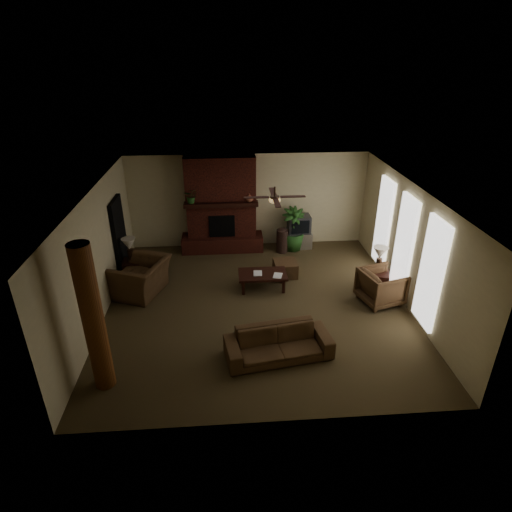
{
  "coord_description": "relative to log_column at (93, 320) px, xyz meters",
  "views": [
    {
      "loc": [
        -0.67,
        -8.44,
        5.49
      ],
      "look_at": [
        0.0,
        0.4,
        1.1
      ],
      "focal_mm": 29.61,
      "sensor_mm": 36.0,
      "label": 1
    }
  ],
  "objects": [
    {
      "name": "armchair_right",
      "position": [
        5.89,
        2.32,
        -0.94
      ],
      "size": [
        1.06,
        1.1,
        0.92
      ],
      "primitive_type": "imported",
      "rotation": [
        0.0,
        0.0,
        1.86
      ],
      "color": "#4F3721",
      "rests_on": "ground"
    },
    {
      "name": "coffee_table",
      "position": [
        3.14,
        3.16,
        -1.03
      ],
      "size": [
        1.2,
        0.7,
        0.43
      ],
      "color": "black",
      "rests_on": "ground"
    },
    {
      "name": "fireplace",
      "position": [
        2.15,
        5.62,
        -0.24
      ],
      "size": [
        2.4,
        0.7,
        2.8
      ],
      "color": "#562017",
      "rests_on": "ground"
    },
    {
      "name": "tv_stand",
      "position": [
        4.41,
        5.55,
        -1.15
      ],
      "size": [
        0.88,
        0.55,
        0.5
      ],
      "primitive_type": "cube",
      "rotation": [
        0.0,
        0.0,
        0.06
      ],
      "color": "silver",
      "rests_on": "ground"
    },
    {
      "name": "sofa",
      "position": [
        3.22,
        0.53,
        -1.0
      ],
      "size": [
        2.14,
        0.92,
        0.81
      ],
      "primitive_type": "imported",
      "rotation": [
        0.0,
        0.0,
        0.16
      ],
      "color": "#4F3721",
      "rests_on": "ground"
    },
    {
      "name": "floor_vase",
      "position": [
        3.91,
        5.26,
        -0.97
      ],
      "size": [
        0.34,
        0.34,
        0.77
      ],
      "color": "#33211C",
      "rests_on": "ground"
    },
    {
      "name": "book_a",
      "position": [
        2.91,
        3.15,
        -0.83
      ],
      "size": [
        0.22,
        0.04,
        0.29
      ],
      "primitive_type": "imported",
      "rotation": [
        0.0,
        0.0,
        -0.07
      ],
      "color": "#999999",
      "rests_on": "coffee_table"
    },
    {
      "name": "windows",
      "position": [
        6.4,
        2.6,
        -0.05
      ],
      "size": [
        0.08,
        3.65,
        2.35
      ],
      "color": "white",
      "rests_on": "ground"
    },
    {
      "name": "ceiling_fan",
      "position": [
        3.35,
        2.7,
        1.13
      ],
      "size": [
        1.35,
        1.35,
        0.37
      ],
      "color": "#302015",
      "rests_on": "ceiling"
    },
    {
      "name": "lamp_right",
      "position": [
        5.96,
        2.84,
        -0.4
      ],
      "size": [
        0.38,
        0.38,
        0.65
      ],
      "color": "#302015",
      "rests_on": "side_table_right"
    },
    {
      "name": "mantel_plant",
      "position": [
        1.33,
        5.37,
        0.32
      ],
      "size": [
        0.42,
        0.46,
        0.33
      ],
      "primitive_type": "imported",
      "rotation": [
        0.0,
        0.0,
        -0.11
      ],
      "color": "#275220",
      "rests_on": "fireplace"
    },
    {
      "name": "lamp_left",
      "position": [
        -0.19,
        3.83,
        -0.4
      ],
      "size": [
        0.44,
        0.44,
        0.65
      ],
      "color": "#302015",
      "rests_on": "side_table_left"
    },
    {
      "name": "log_column",
      "position": [
        0.0,
        0.0,
        0.0
      ],
      "size": [
        0.36,
        0.36,
        2.8
      ],
      "primitive_type": "cylinder",
      "color": "brown",
      "rests_on": "ground"
    },
    {
      "name": "doorway",
      "position": [
        -0.49,
        4.2,
        -0.35
      ],
      "size": [
        0.1,
        1.0,
        2.1
      ],
      "primitive_type": "cube",
      "color": "black",
      "rests_on": "ground"
    },
    {
      "name": "side_table_left",
      "position": [
        -0.19,
        3.88,
        -1.12
      ],
      "size": [
        0.58,
        0.58,
        0.55
      ],
      "primitive_type": "cube",
      "rotation": [
        0.0,
        0.0,
        0.17
      ],
      "color": "black",
      "rests_on": "ground"
    },
    {
      "name": "floor_plant",
      "position": [
        4.25,
        5.43,
        -1.04
      ],
      "size": [
        1.02,
        1.43,
        0.72
      ],
      "primitive_type": "imported",
      "rotation": [
        0.0,
        0.0,
        0.25
      ],
      "color": "#275220",
      "rests_on": "ground"
    },
    {
      "name": "side_table_right",
      "position": [
        5.97,
        2.79,
        -1.12
      ],
      "size": [
        0.64,
        0.64,
        0.55
      ],
      "primitive_type": "cube",
      "rotation": [
        0.0,
        0.0,
        -0.33
      ],
      "color": "black",
      "rests_on": "ground"
    },
    {
      "name": "room_shell",
      "position": [
        2.95,
        2.4,
        0.0
      ],
      "size": [
        7.0,
        7.0,
        7.0
      ],
      "color": "#4C3E26",
      "rests_on": "ground"
    },
    {
      "name": "armchair_left",
      "position": [
        0.13,
        3.19,
        -0.82
      ],
      "size": [
        1.27,
        1.54,
        1.16
      ],
      "primitive_type": "imported",
      "rotation": [
        0.0,
        0.0,
        -1.93
      ],
      "color": "#4F3721",
      "rests_on": "ground"
    },
    {
      "name": "tv",
      "position": [
        4.45,
        5.54,
        -0.64
      ],
      "size": [
        0.66,
        0.55,
        0.52
      ],
      "color": "#363639",
      "rests_on": "tv_stand"
    },
    {
      "name": "book_b",
      "position": [
        3.4,
        3.03,
        -0.82
      ],
      "size": [
        0.21,
        0.08,
        0.29
      ],
      "primitive_type": "imported",
      "rotation": [
        0.0,
        0.0,
        -0.29
      ],
      "color": "#999999",
      "rests_on": "coffee_table"
    },
    {
      "name": "mantel_vase",
      "position": [
        2.96,
        5.38,
        0.27
      ],
      "size": [
        0.27,
        0.28,
        0.22
      ],
      "primitive_type": "imported",
      "rotation": [
        0.0,
        0.0,
        -0.28
      ],
      "color": "brown",
      "rests_on": "fireplace"
    },
    {
      "name": "ottoman",
      "position": [
        3.81,
        3.81,
        -1.2
      ],
      "size": [
        0.62,
        0.62,
        0.4
      ],
      "primitive_type": "cube",
      "rotation": [
        0.0,
        0.0,
        0.04
      ],
      "color": "#4F3721",
      "rests_on": "ground"
    }
  ]
}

